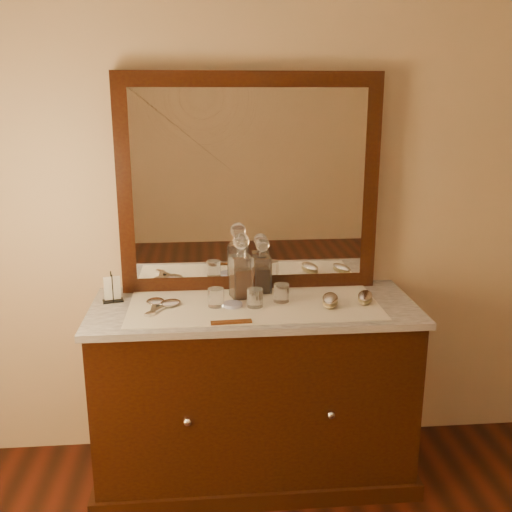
% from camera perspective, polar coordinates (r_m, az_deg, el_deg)
% --- Properties ---
extents(room_shell, '(8.50, 9.00, 2.80)m').
position_cam_1_polar(room_shell, '(0.61, 16.76, -19.02)').
color(room_shell, black).
rests_on(room_shell, ground).
extents(dresser_cabinet, '(1.40, 0.55, 0.82)m').
position_cam_1_polar(dresser_cabinet, '(2.77, -0.19, -13.33)').
color(dresser_cabinet, black).
rests_on(dresser_cabinet, floor).
extents(dresser_plinth, '(1.46, 0.59, 0.08)m').
position_cam_1_polar(dresser_plinth, '(2.97, -0.19, -19.61)').
color(dresser_plinth, black).
rests_on(dresser_plinth, floor).
extents(knob_left, '(0.04, 0.04, 0.04)m').
position_cam_1_polar(knob_left, '(2.50, -6.74, -15.85)').
color(knob_left, silver).
rests_on(knob_left, dresser_cabinet).
extents(knob_right, '(0.04, 0.04, 0.04)m').
position_cam_1_polar(knob_right, '(2.55, 7.37, -15.19)').
color(knob_right, silver).
rests_on(knob_right, dresser_cabinet).
extents(marble_top, '(1.44, 0.59, 0.03)m').
position_cam_1_polar(marble_top, '(2.59, -0.20, -5.07)').
color(marble_top, silver).
rests_on(marble_top, dresser_cabinet).
extents(mirror_frame, '(1.20, 0.08, 1.00)m').
position_cam_1_polar(mirror_frame, '(2.70, -0.67, 7.06)').
color(mirror_frame, black).
rests_on(mirror_frame, marble_top).
extents(mirror_glass, '(1.06, 0.01, 0.86)m').
position_cam_1_polar(mirror_glass, '(2.67, -0.61, 6.95)').
color(mirror_glass, white).
rests_on(mirror_glass, marble_top).
extents(lace_runner, '(1.10, 0.45, 0.00)m').
position_cam_1_polar(lace_runner, '(2.57, -0.16, -4.87)').
color(lace_runner, silver).
rests_on(lace_runner, marble_top).
extents(pin_dish, '(0.10, 0.10, 0.01)m').
position_cam_1_polar(pin_dish, '(2.55, -2.30, -4.79)').
color(pin_dish, white).
rests_on(pin_dish, lace_runner).
extents(comb, '(0.17, 0.04, 0.01)m').
position_cam_1_polar(comb, '(2.37, -2.44, -6.49)').
color(comb, brown).
rests_on(comb, lace_runner).
extents(napkin_rack, '(0.10, 0.07, 0.13)m').
position_cam_1_polar(napkin_rack, '(2.69, -13.92, -3.25)').
color(napkin_rack, black).
rests_on(napkin_rack, marble_top).
extents(decanter_left, '(0.11, 0.11, 0.30)m').
position_cam_1_polar(decanter_left, '(2.63, -1.47, -1.65)').
color(decanter_left, brown).
rests_on(decanter_left, lace_runner).
extents(decanter_right, '(0.08, 0.08, 0.26)m').
position_cam_1_polar(decanter_right, '(2.71, 0.62, -1.50)').
color(decanter_right, brown).
rests_on(decanter_right, lace_runner).
extents(brush_near, '(0.10, 0.17, 0.04)m').
position_cam_1_polar(brush_near, '(2.58, 7.29, -4.32)').
color(brush_near, '#8B7B55').
rests_on(brush_near, lace_runner).
extents(brush_far, '(0.11, 0.16, 0.04)m').
position_cam_1_polar(brush_far, '(2.65, 10.65, -4.01)').
color(brush_far, '#8B7B55').
rests_on(brush_far, lace_runner).
extents(hand_mirror_outer, '(0.08, 0.21, 0.02)m').
position_cam_1_polar(hand_mirror_outer, '(2.61, -9.88, -4.55)').
color(hand_mirror_outer, silver).
rests_on(hand_mirror_outer, lace_runner).
extents(hand_mirror_inner, '(0.17, 0.21, 0.02)m').
position_cam_1_polar(hand_mirror_inner, '(2.58, -8.68, -4.70)').
color(hand_mirror_inner, silver).
rests_on(hand_mirror_inner, lace_runner).
extents(tumblers, '(0.36, 0.13, 0.08)m').
position_cam_1_polar(tumblers, '(2.56, -0.50, -3.94)').
color(tumblers, white).
rests_on(tumblers, lace_runner).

